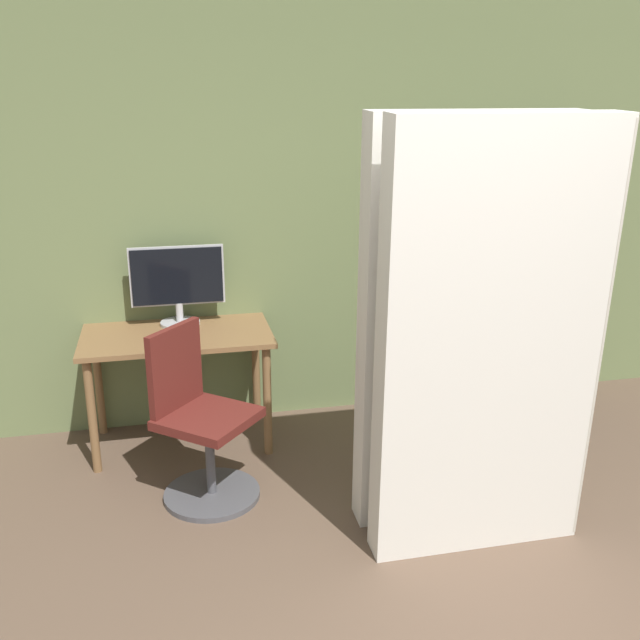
% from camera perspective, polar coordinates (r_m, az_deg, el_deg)
% --- Properties ---
extents(wall_back, '(8.00, 0.06, 2.70)m').
position_cam_1_polar(wall_back, '(4.64, 0.49, 8.49)').
color(wall_back, '#6B7A4C').
rests_on(wall_back, ground).
extents(desk, '(1.12, 0.63, 0.72)m').
position_cam_1_polar(desk, '(4.37, -11.31, -2.36)').
color(desk, brown).
rests_on(desk, ground).
extents(monitor, '(0.57, 0.24, 0.49)m').
position_cam_1_polar(monitor, '(4.43, -11.32, 3.01)').
color(monitor, '#B7B7BC').
rests_on(monitor, desk).
extents(office_chair, '(0.62, 0.62, 0.94)m').
position_cam_1_polar(office_chair, '(3.88, -9.54, -8.70)').
color(office_chair, '#4C4C51').
rests_on(office_chair, ground).
extents(bookshelf, '(0.80, 0.29, 1.85)m').
position_cam_1_polar(bookshelf, '(5.01, 14.53, 3.08)').
color(bookshelf, '#2D2319').
rests_on(bookshelf, ground).
extents(mattress_near, '(1.02, 0.24, 2.03)m').
position_cam_1_polar(mattress_near, '(3.26, 13.53, -2.19)').
color(mattress_near, silver).
rests_on(mattress_near, ground).
extents(mattress_far, '(1.02, 0.24, 2.03)m').
position_cam_1_polar(mattress_far, '(3.51, 11.47, -0.59)').
color(mattress_far, silver).
rests_on(mattress_far, ground).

